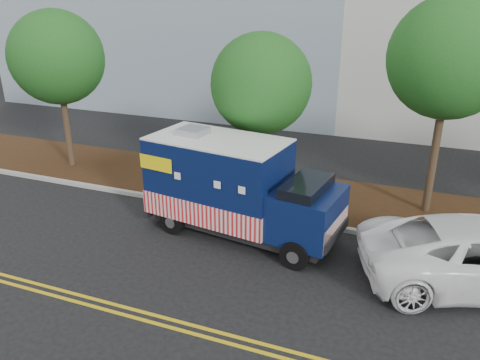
% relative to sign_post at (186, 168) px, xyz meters
% --- Properties ---
extents(ground, '(120.00, 120.00, 0.00)m').
position_rel_sign_post_xyz_m(ground, '(1.63, -1.92, -1.20)').
color(ground, black).
rests_on(ground, ground).
extents(curb, '(120.00, 0.18, 0.15)m').
position_rel_sign_post_xyz_m(curb, '(1.63, -0.52, -1.12)').
color(curb, '#9E9E99').
rests_on(curb, ground).
extents(mulch_strip, '(120.00, 4.00, 0.15)m').
position_rel_sign_post_xyz_m(mulch_strip, '(1.63, 1.58, -1.12)').
color(mulch_strip, black).
rests_on(mulch_strip, ground).
extents(centerline_near, '(120.00, 0.10, 0.01)m').
position_rel_sign_post_xyz_m(centerline_near, '(1.63, -6.37, -1.19)').
color(centerline_near, gold).
rests_on(centerline_near, ground).
extents(centerline_far, '(120.00, 0.10, 0.01)m').
position_rel_sign_post_xyz_m(centerline_far, '(1.63, -6.62, -1.19)').
color(centerline_far, gold).
rests_on(centerline_far, ground).
extents(tree_a, '(3.74, 3.74, 6.58)m').
position_rel_sign_post_xyz_m(tree_a, '(-6.15, 1.09, 3.50)').
color(tree_a, '#38281C').
rests_on(tree_a, ground).
extents(tree_b, '(3.47, 3.47, 5.97)m').
position_rel_sign_post_xyz_m(tree_b, '(2.48, 1.05, 3.02)').
color(tree_b, '#38281C').
rests_on(tree_b, ground).
extents(tree_c, '(3.79, 3.79, 7.19)m').
position_rel_sign_post_xyz_m(tree_c, '(8.30, 1.79, 4.08)').
color(tree_c, '#38281C').
rests_on(tree_c, ground).
extents(sign_post, '(0.06, 0.06, 2.40)m').
position_rel_sign_post_xyz_m(sign_post, '(0.00, 0.00, 0.00)').
color(sign_post, '#473828').
rests_on(sign_post, ground).
extents(food_truck, '(6.41, 3.13, 3.25)m').
position_rel_sign_post_xyz_m(food_truck, '(2.59, -1.79, 0.27)').
color(food_truck, black).
rests_on(food_truck, ground).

